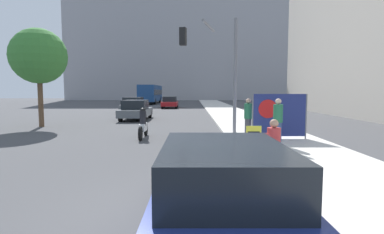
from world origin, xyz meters
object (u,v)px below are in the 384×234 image
(parked_car_curbside, at_px, (223,191))
(car_on_road_midblock, at_px, (134,105))
(jogger_on_sidewalk, at_px, (278,121))
(traffic_light_pole, at_px, (214,57))
(city_bus_on_road, at_px, (151,93))
(protest_banner, at_px, (279,115))
(seated_protester, at_px, (274,142))
(car_on_road_nearest, at_px, (136,110))
(car_on_road_distant, at_px, (170,102))
(pedestrian_behind, at_px, (248,118))
(street_tree_near_curb, at_px, (39,56))
(motorcycle_on_road, at_px, (143,125))

(parked_car_curbside, distance_m, car_on_road_midblock, 24.43)
(jogger_on_sidewalk, xyz_separation_m, parked_car_curbside, (-2.68, -6.68, -0.29))
(traffic_light_pole, xyz_separation_m, city_bus_on_road, (-7.87, 35.39, -1.94))
(protest_banner, xyz_separation_m, car_on_road_midblock, (-8.97, 15.67, -0.35))
(seated_protester, relative_size, car_on_road_midblock, 0.30)
(parked_car_curbside, bearing_deg, car_on_road_nearest, 104.40)
(seated_protester, bearing_deg, car_on_road_nearest, 136.59)
(traffic_light_pole, relative_size, car_on_road_distant, 1.21)
(seated_protester, xyz_separation_m, traffic_light_pole, (-1.02, 6.80, 2.89))
(jogger_on_sidewalk, bearing_deg, car_on_road_midblock, -82.63)
(car_on_road_distant, bearing_deg, seated_protester, -80.69)
(traffic_light_pole, height_order, city_bus_on_road, traffic_light_pole)
(pedestrian_behind, distance_m, protest_banner, 1.24)
(seated_protester, distance_m, jogger_on_sidewalk, 3.47)
(seated_protester, relative_size, car_on_road_distant, 0.28)
(protest_banner, bearing_deg, pedestrian_behind, 165.52)
(protest_banner, bearing_deg, car_on_road_distant, 104.37)
(jogger_on_sidewalk, xyz_separation_m, traffic_light_pole, (-2.06, 3.49, 2.70))
(seated_protester, height_order, protest_banner, protest_banner)
(city_bus_on_road, bearing_deg, car_on_road_midblock, -86.35)
(pedestrian_behind, height_order, traffic_light_pole, traffic_light_pole)
(city_bus_on_road, bearing_deg, pedestrian_behind, -76.15)
(seated_protester, distance_m, traffic_light_pole, 7.45)
(pedestrian_behind, bearing_deg, jogger_on_sidewalk, 164.65)
(protest_banner, height_order, traffic_light_pole, traffic_light_pole)
(protest_banner, bearing_deg, jogger_on_sidewalk, -107.56)
(car_on_road_nearest, height_order, street_tree_near_curb, street_tree_near_curb)
(motorcycle_on_road, bearing_deg, traffic_light_pole, 19.98)
(traffic_light_pole, bearing_deg, city_bus_on_road, 102.54)
(city_bus_on_road, bearing_deg, traffic_light_pole, -77.46)
(car_on_road_distant, bearing_deg, parked_car_curbside, -84.50)
(street_tree_near_curb, bearing_deg, car_on_road_nearest, 42.63)
(parked_car_curbside, relative_size, car_on_road_nearest, 1.05)
(jogger_on_sidewalk, height_order, pedestrian_behind, jogger_on_sidewalk)
(seated_protester, relative_size, city_bus_on_road, 0.11)
(traffic_light_pole, height_order, car_on_road_distant, traffic_light_pole)
(street_tree_near_curb, bearing_deg, city_bus_on_road, 86.61)
(traffic_light_pole, height_order, parked_car_curbside, traffic_light_pole)
(seated_protester, bearing_deg, car_on_road_midblock, 133.37)
(seated_protester, height_order, parked_car_curbside, seated_protester)
(car_on_road_nearest, distance_m, motorcycle_on_road, 8.71)
(protest_banner, relative_size, street_tree_near_curb, 0.40)
(seated_protester, distance_m, car_on_road_midblock, 21.68)
(traffic_light_pole, xyz_separation_m, motorcycle_on_road, (-3.20, -1.16, -3.12))
(protest_banner, xyz_separation_m, traffic_light_pole, (-2.49, 2.12, 2.59))
(car_on_road_nearest, bearing_deg, jogger_on_sidewalk, -56.46)
(seated_protester, height_order, pedestrian_behind, pedestrian_behind)
(seated_protester, height_order, jogger_on_sidewalk, jogger_on_sidewalk)
(seated_protester, distance_m, car_on_road_distant, 29.36)
(city_bus_on_road, relative_size, street_tree_near_curb, 2.08)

